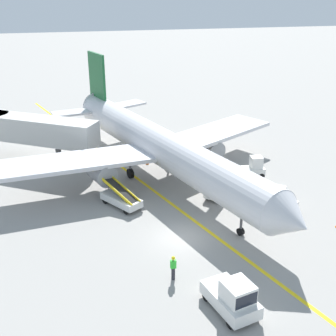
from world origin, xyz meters
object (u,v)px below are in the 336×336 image
belt_loader_aft_hold (120,197)px  safety_cone_nose_left (185,154)px  airliner (158,145)px  baggage_tug_near_wing (253,168)px  pushback_tug (233,297)px  ground_crew_marshaller (173,267)px  belt_loader_forward_hold (220,188)px  safety_cone_wingtip_left (147,162)px  baggage_tug_by_cargo_door (280,201)px  jet_bridge (30,129)px  safety_cone_wingtip_right (110,185)px

belt_loader_aft_hold → safety_cone_nose_left: (8.26, 9.96, -0.56)m
belt_loader_aft_hold → airliner: bearing=48.4°
airliner → baggage_tug_near_wing: bearing=-11.3°
pushback_tug → ground_crew_marshaller: (-2.56, 3.64, -0.08)m
airliner → baggage_tug_near_wing: (8.92, -1.79, -2.49)m
belt_loader_forward_hold → airliner: bearing=133.3°
baggage_tug_near_wing → safety_cone_wingtip_left: bearing=149.2°
baggage_tug_near_wing → safety_cone_nose_left: baggage_tug_near_wing is taller
baggage_tug_by_cargo_door → safety_cone_wingtip_left: size_ratio=5.98×
pushback_tug → safety_cone_wingtip_left: (-0.64, 22.80, -0.77)m
jet_bridge → ground_crew_marshaller: 24.60m
jet_bridge → safety_cone_wingtip_left: 12.42m
baggage_tug_near_wing → safety_cone_wingtip_right: baggage_tug_near_wing is taller
baggage_tug_near_wing → belt_loader_forward_hold: 5.32m
belt_loader_forward_hold → ground_crew_marshaller: size_ratio=2.60×
baggage_tug_by_cargo_door → ground_crew_marshaller: (-10.62, -6.79, -0.02)m
safety_cone_wingtip_left → safety_cone_wingtip_right: same height
jet_bridge → ground_crew_marshaller: size_ratio=7.17×
ground_crew_marshaller → safety_cone_nose_left: bearing=73.0°
belt_loader_aft_hold → safety_cone_wingtip_right: 3.86m
jet_bridge → pushback_tug: jet_bridge is taller
safety_cone_wingtip_left → safety_cone_wingtip_right: bearing=-133.1°
jet_bridge → baggage_tug_near_wing: bearing=-23.1°
ground_crew_marshaller → safety_cone_wingtip_right: size_ratio=3.86×
safety_cone_wingtip_left → baggage_tug_by_cargo_door: bearing=-54.8°
pushback_tug → belt_loader_aft_hold: 15.02m
baggage_tug_near_wing → safety_cone_wingtip_left: 10.80m
baggage_tug_near_wing → ground_crew_marshaller: size_ratio=1.48×
belt_loader_aft_hold → ground_crew_marshaller: belt_loader_aft_hold is taller
jet_bridge → safety_cone_nose_left: size_ratio=27.68×
pushback_tug → belt_loader_forward_hold: bearing=73.3°
safety_cone_wingtip_right → airliner: bearing=11.5°
airliner → safety_cone_nose_left: size_ratio=78.07×
safety_cone_nose_left → safety_cone_wingtip_left: same height
belt_loader_forward_hold → ground_crew_marshaller: belt_loader_forward_hold is taller
airliner → pushback_tug: (0.31, -19.06, -2.42)m
pushback_tug → baggage_tug_by_cargo_door: (8.06, 10.43, -0.07)m
baggage_tug_by_cargo_door → safety_cone_nose_left: size_ratio=5.98×
pushback_tug → belt_loader_aft_hold: belt_loader_aft_hold is taller
airliner → baggage_tug_by_cargo_door: bearing=-45.9°
ground_crew_marshaller → safety_cone_nose_left: size_ratio=3.86×
pushback_tug → baggage_tug_near_wing: bearing=63.5°
pushback_tug → belt_loader_forward_hold: 14.83m
belt_loader_forward_hold → safety_cone_wingtip_left: size_ratio=10.05×
jet_bridge → safety_cone_wingtip_right: bearing=-48.6°
ground_crew_marshaller → baggage_tug_near_wing: bearing=50.7°
airliner → belt_loader_forward_hold: 7.18m
belt_loader_forward_hold → belt_loader_aft_hold: 8.79m
pushback_tug → baggage_tug_by_cargo_door: size_ratio=1.50×
safety_cone_wingtip_left → safety_cone_wingtip_right: 6.43m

